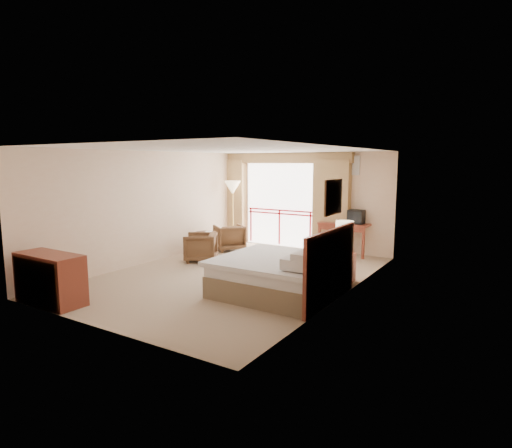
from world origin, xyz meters
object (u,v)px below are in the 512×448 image
Objects in this scene: bed at (282,274)px; dresser at (50,279)px; tv at (356,217)px; floor_lamp at (233,190)px; side_table at (206,239)px; nightstand at (343,268)px; wastebasket at (323,252)px; armchair_far at (229,250)px; desk at (345,230)px; armchair_near at (201,261)px; table_lamp at (345,229)px.

dresser is at bearing -140.24° from bed.
floor_lamp reaches higher than tv.
side_table is (-3.34, 1.93, 0.04)m from bed.
wastebasket is at bearing 119.92° from nightstand.
side_table is (-0.17, -0.83, 0.41)m from armchair_far.
dresser reaches higher than armchair_far.
desk is 3.71m from side_table.
desk reaches higher than wastebasket.
armchair_far is (-3.24, -1.12, -1.03)m from tv.
side_table reaches higher than wastebasket.
bed is 3.52× the size of side_table.
tv is (0.06, 3.89, 0.65)m from bed.
wastebasket is at bearing -108.80° from desk.
nightstand is at bearing -67.85° from desk.
armchair_far is (-3.85, 1.41, -0.30)m from nightstand.
desk is at bearing 68.39° from wastebasket.
wastebasket is at bearing 137.84° from armchair_far.
bed is 3.57× the size of nightstand.
armchair_near is at bearing -75.94° from floor_lamp.
armchair_near is 0.85m from side_table.
bed is 1.61× the size of dresser.
table_lamp is 2.74m from desk.
table_lamp reaches higher than armchair_near.
armchair_far is at bearing 160.49° from table_lamp.
bed reaches higher than armchair_far.
desk is at bearing 93.42° from bed.
bed reaches higher than wastebasket.
tv reaches higher than nightstand.
dresser is (-3.81, -4.01, -0.65)m from table_lamp.
nightstand is 0.93× the size of table_lamp.
armchair_far is at bearing 138.90° from bed.
tv reaches higher than bed.
dresser is (-0.15, -3.89, 0.44)m from armchair_near.
dresser is at bearing -87.37° from side_table.
dresser is (0.04, -5.37, 0.44)m from armchair_far.
tv is (-0.61, 2.49, -0.06)m from table_lamp.
bed is 4.08m from dresser.
wastebasket is at bearing 24.28° from side_table.
table_lamp reaches higher than bed.
nightstand is at bearing 60.44° from armchair_near.
bed is 3.86m from side_table.
nightstand is 0.31× the size of floor_lamp.
desk is at bearing 103.52° from armchair_near.
dresser is at bearing 39.00° from armchair_far.
dresser reaches higher than nightstand.
tv is 0.51× the size of armchair_far.
tv reaches higher than side_table.
armchair_far is 0.59× the size of dresser.
table_lamp is at bearing -67.50° from desk.
armchair_near is 2.76m from floor_lamp.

